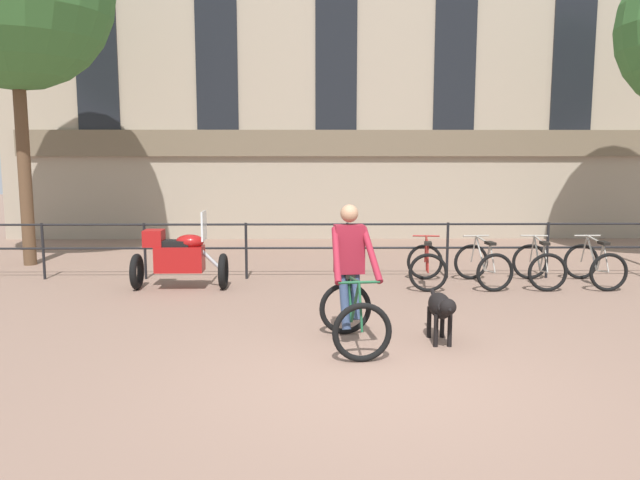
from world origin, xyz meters
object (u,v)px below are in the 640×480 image
(dog, at_px, (441,307))
(parked_bicycle_mid_right, at_px, (539,265))
(parked_motorcycle, at_px, (179,257))
(parked_bicycle_mid_left, at_px, (483,265))
(cyclist_with_bike, at_px, (351,283))
(parked_bicycle_near_lamp, at_px, (426,266))
(parked_bicycle_far_end, at_px, (594,265))

(dog, relative_size, parked_bicycle_mid_right, 0.89)
(parked_motorcycle, distance_m, parked_bicycle_mid_right, 6.30)
(parked_bicycle_mid_right, bearing_deg, parked_bicycle_mid_left, 3.79)
(cyclist_with_bike, relative_size, parked_bicycle_mid_right, 1.48)
(dog, relative_size, parked_bicycle_mid_left, 0.86)
(cyclist_with_bike, distance_m, parked_bicycle_mid_right, 4.92)
(parked_bicycle_mid_left, bearing_deg, cyclist_with_bike, 45.65)
(dog, bearing_deg, parked_bicycle_near_lamp, 81.07)
(parked_bicycle_near_lamp, bearing_deg, parked_bicycle_mid_right, -172.76)
(parked_bicycle_near_lamp, xyz_separation_m, parked_bicycle_mid_right, (1.99, -0.00, 0.00))
(parked_motorcycle, xyz_separation_m, parked_bicycle_near_lamp, (4.30, 0.24, -0.20))
(parked_motorcycle, distance_m, parked_bicycle_mid_left, 5.31)
(dog, xyz_separation_m, parked_bicycle_mid_left, (1.45, 3.40, -0.10))
(parked_motorcycle, bearing_deg, dog, -129.97)
(parked_motorcycle, bearing_deg, cyclist_with_bike, -139.44)
(cyclist_with_bike, distance_m, dog, 1.14)
(parked_bicycle_near_lamp, bearing_deg, parked_bicycle_far_end, -172.76)
(dog, relative_size, parked_motorcycle, 0.64)
(parked_bicycle_mid_left, bearing_deg, parked_bicycle_mid_right, 172.50)
(parked_bicycle_mid_left, xyz_separation_m, parked_bicycle_mid_right, (0.99, -0.00, -0.00))
(parked_bicycle_far_end, bearing_deg, parked_bicycle_mid_left, -0.82)
(parked_bicycle_far_end, bearing_deg, parked_bicycle_mid_right, -0.82)
(parked_bicycle_far_end, bearing_deg, cyclist_with_bike, 36.00)
(cyclist_with_bike, distance_m, parked_bicycle_near_lamp, 3.75)
(dog, bearing_deg, parked_bicycle_mid_left, 65.58)
(dog, distance_m, parked_bicycle_mid_left, 3.70)
(dog, height_order, parked_bicycle_mid_right, parked_bicycle_mid_right)
(parked_bicycle_mid_left, bearing_deg, dog, 59.46)
(parked_motorcycle, bearing_deg, parked_bicycle_mid_left, -88.01)
(parked_bicycle_near_lamp, bearing_deg, parked_bicycle_mid_left, -172.76)
(parked_motorcycle, bearing_deg, parked_bicycle_far_end, -88.71)
(cyclist_with_bike, relative_size, parked_bicycle_far_end, 1.52)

